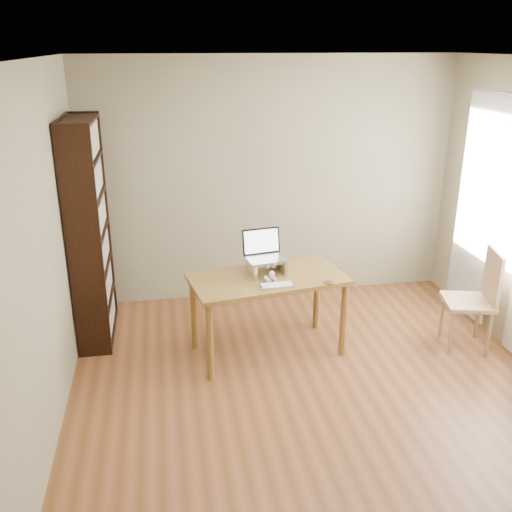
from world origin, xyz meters
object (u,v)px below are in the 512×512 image
Objects in this scene: desk at (268,287)px; chair at (476,295)px; keyboard at (277,285)px; laptop at (265,251)px; cat at (263,265)px; bookshelf at (90,233)px.

chair is at bearing -15.97° from desk.
keyboard is at bearing -91.29° from desk.
desk is 1.93m from chair.
chair is (1.92, -0.35, -0.43)m from laptop.
keyboard is 0.34m from cat.
laptop is at bearing -177.45° from chair.
bookshelf is 5.39× the size of laptop.
bookshelf is 2.20× the size of chair.
bookshelf reaches higher than keyboard.
bookshelf reaches higher than desk.
cat is at bearing -134.94° from laptop.
bookshelf reaches higher than chair.
desk is 0.33m from laptop.
chair is at bearing -20.14° from laptop.
laptop is at bearing 92.26° from keyboard.
desk is 5.03× the size of keyboard.
keyboard is 0.59× the size of cat.
laptop reaches higher than desk.
cat is at bearing -18.14° from bookshelf.
laptop is 0.41m from keyboard.
bookshelf is at bearing 149.39° from keyboard.
cat reaches higher than desk.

